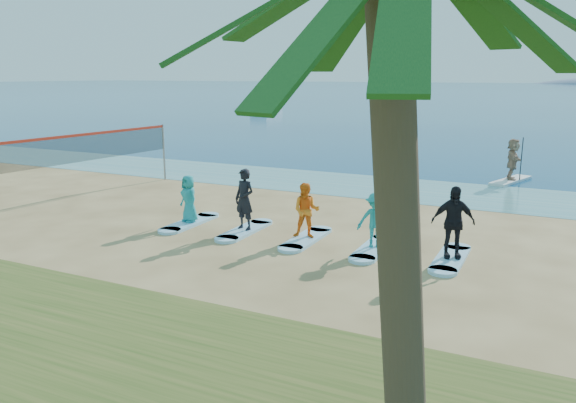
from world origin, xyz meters
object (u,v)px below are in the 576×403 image
at_px(paddleboarder, 513,159).
at_px(student_0, 189,199).
at_px(surfboard_2, 306,239).
at_px(surfboard_3, 374,248).
at_px(surfboard_1, 245,230).
at_px(surfboard_4, 450,259).
at_px(surfboard_0, 190,223).
at_px(student_2, 306,211).
at_px(student_3, 375,220).
at_px(boat_offshore_a, 267,106).
at_px(volleyball_net, 79,149).
at_px(student_1, 244,199).
at_px(paddleboard, 511,181).
at_px(student_4, 453,222).

xyz_separation_m(paddleboarder, student_0, (-8.59, -12.18, -0.19)).
xyz_separation_m(surfboard_2, surfboard_3, (2.04, 0.00, 0.00)).
height_order(surfboard_1, surfboard_4, same).
height_order(surfboard_0, surfboard_1, same).
height_order(student_2, student_3, student_2).
bearing_deg(boat_offshore_a, student_0, -71.29).
height_order(volleyball_net, student_2, volleyball_net).
bearing_deg(surfboard_3, paddleboarder, 78.52).
bearing_deg(surfboard_2, student_0, 180.00).
bearing_deg(student_1, surfboard_0, -167.18).
distance_m(boat_offshore_a, student_3, 69.29).
bearing_deg(paddleboard, boat_offshore_a, 146.78).
height_order(volleyball_net, student_3, volleyball_net).
bearing_deg(volleyball_net, paddleboard, 36.19).
xyz_separation_m(paddleboard, student_4, (-0.43, -12.18, 0.96)).
xyz_separation_m(student_1, surfboard_3, (4.08, 0.00, -0.97)).
distance_m(surfboard_0, surfboard_4, 8.16).
xyz_separation_m(boat_offshore_a, student_0, (29.09, -59.68, 0.84)).
bearing_deg(student_0, boat_offshore_a, 139.39).
xyz_separation_m(paddleboard, boat_offshore_a, (-37.68, 47.49, -0.06)).
bearing_deg(surfboard_3, paddleboard, 78.52).
bearing_deg(student_2, surfboard_2, 0.00).
xyz_separation_m(volleyball_net, student_3, (12.21, -1.44, -1.07)).
relative_size(surfboard_0, surfboard_2, 1.00).
height_order(surfboard_3, surfboard_4, same).
bearing_deg(boat_offshore_a, surfboard_1, -69.73).
height_order(paddleboarder, boat_offshore_a, paddleboarder).
height_order(volleyball_net, student_1, volleyball_net).
relative_size(paddleboarder, surfboard_1, 0.82).
xyz_separation_m(boat_offshore_a, student_4, (37.24, -59.68, 1.02)).
xyz_separation_m(paddleboarder, boat_offshore_a, (-37.68, 47.49, -1.02)).
distance_m(volleyball_net, boat_offshore_a, 62.64).
height_order(volleyball_net, student_0, volleyball_net).
xyz_separation_m(student_1, surfboard_4, (6.12, 0.00, -0.97)).
bearing_deg(surfboard_4, paddleboard, 87.96).
relative_size(paddleboard, student_0, 2.00).
relative_size(paddleboard, surfboard_1, 1.36).
distance_m(boat_offshore_a, surfboard_1, 67.31).
height_order(paddleboard, student_0, student_0).
height_order(paddleboard, student_3, student_3).
height_order(boat_offshore_a, surfboard_2, boat_offshore_a).
bearing_deg(surfboard_1, student_1, 0.00).
bearing_deg(surfboard_0, surfboard_4, 0.00).
xyz_separation_m(volleyball_net, student_1, (8.13, -1.44, -0.89)).
distance_m(paddleboarder, surfboard_3, 12.47).
relative_size(student_0, surfboard_4, 0.68).
relative_size(paddleboarder, student_2, 1.14).
bearing_deg(surfboard_4, surfboard_1, 180.00).
distance_m(paddleboard, student_3, 12.46).
relative_size(student_0, student_2, 0.94).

